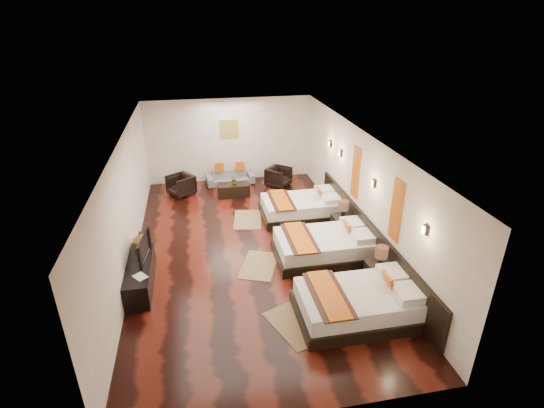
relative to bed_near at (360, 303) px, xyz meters
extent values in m
cube|color=black|center=(-1.70, 2.87, -0.31)|extent=(5.50, 9.50, 0.01)
cube|color=white|center=(-1.70, 2.87, 2.49)|extent=(5.50, 9.50, 0.01)
cube|color=silver|center=(-1.70, 7.62, 1.09)|extent=(5.50, 0.01, 2.80)
cube|color=silver|center=(-4.45, 2.87, 1.09)|extent=(0.01, 9.50, 2.80)
cube|color=silver|center=(1.05, 2.87, 1.09)|extent=(0.01, 9.50, 2.80)
cube|color=black|center=(1.01, 2.07, 0.14)|extent=(0.08, 6.60, 0.90)
cube|color=black|center=(-0.03, 0.00, -0.18)|extent=(2.35, 1.45, 0.25)
cube|color=white|center=(-0.03, 0.00, 0.11)|extent=(2.24, 1.34, 0.34)
cube|color=#CA5B0E|center=(0.53, 0.00, 0.41)|extent=(0.17, 0.36, 0.36)
cube|color=#38190F|center=(-0.64, 0.00, 0.29)|extent=(0.62, 1.48, 0.02)
cube|color=#CA5B0E|center=(-0.64, 0.00, 0.30)|extent=(0.43, 1.48, 0.02)
cube|color=black|center=(-0.03, 2.15, -0.18)|extent=(2.33, 1.44, 0.24)
cube|color=white|center=(-0.03, 2.15, 0.10)|extent=(2.22, 1.33, 0.33)
cube|color=#CA5B0E|center=(0.53, 2.15, 0.40)|extent=(0.17, 0.36, 0.36)
cube|color=#38190F|center=(-0.64, 2.15, 0.28)|extent=(0.61, 1.46, 0.02)
cube|color=#CA5B0E|center=(-0.64, 2.15, 0.30)|extent=(0.42, 1.46, 0.02)
cube|color=black|center=(-0.03, 4.33, -0.19)|extent=(2.23, 1.38, 0.23)
cube|color=white|center=(-0.03, 4.33, 0.09)|extent=(2.12, 1.27, 0.32)
cube|color=#CA5B0E|center=(0.50, 4.33, 0.37)|extent=(0.17, 0.34, 0.34)
cube|color=#38190F|center=(-0.61, 4.33, 0.26)|extent=(0.58, 1.40, 0.02)
cube|color=#CA5B0E|center=(-0.61, 4.33, 0.27)|extent=(0.40, 1.40, 0.02)
cube|color=black|center=(0.75, 0.82, -0.03)|extent=(0.49, 0.49, 0.55)
cylinder|color=black|center=(0.75, 0.82, 0.35)|extent=(0.09, 0.09, 0.22)
cylinder|color=#3F2619|center=(0.75, 0.82, 0.55)|extent=(0.26, 0.26, 0.24)
cube|color=black|center=(0.75, 3.08, -0.03)|extent=(0.50, 0.50, 0.55)
cylinder|color=black|center=(0.75, 3.08, 0.35)|extent=(0.09, 0.09, 0.22)
cylinder|color=#3F2619|center=(0.75, 3.08, 0.55)|extent=(0.26, 0.26, 0.24)
cube|color=olive|center=(-1.27, -0.02, -0.30)|extent=(1.14, 1.39, 0.01)
cube|color=olive|center=(-1.61, 2.07, -0.30)|extent=(1.13, 1.39, 0.01)
cube|color=olive|center=(-1.56, 4.42, -0.30)|extent=(0.93, 1.30, 0.01)
cube|color=black|center=(-4.20, 1.80, -0.03)|extent=(0.50, 1.80, 0.55)
imported|color=black|center=(-4.15, 1.99, 0.50)|extent=(0.25, 0.92, 0.52)
imported|color=black|center=(-4.20, 1.22, 0.26)|extent=(0.34, 0.35, 0.03)
imported|color=brown|center=(-4.20, 2.49, 0.43)|extent=(0.46, 0.46, 0.38)
imported|color=slate|center=(-1.77, 7.21, -0.07)|extent=(1.65, 0.77, 0.47)
imported|color=black|center=(-3.39, 6.54, 0.03)|extent=(1.01, 1.00, 0.67)
imported|color=black|center=(-0.19, 6.68, 0.02)|extent=(1.00, 1.00, 0.65)
cube|color=black|center=(-1.77, 6.16, -0.11)|extent=(1.00, 0.50, 0.40)
imported|color=#2D6120|center=(-1.72, 6.17, 0.23)|extent=(0.29, 0.27, 0.27)
cube|color=#D86014|center=(1.03, 0.97, 1.39)|extent=(0.04, 0.40, 1.30)
cube|color=#D86014|center=(1.03, 3.17, 1.39)|extent=(0.04, 0.40, 1.30)
cube|color=black|center=(1.01, -0.13, 1.54)|extent=(0.06, 0.12, 0.18)
cube|color=#FFD18C|center=(0.98, -0.13, 1.54)|extent=(0.02, 0.10, 0.14)
cube|color=black|center=(1.01, 2.07, 1.54)|extent=(0.06, 0.12, 0.18)
cube|color=#FFD18C|center=(0.98, 2.07, 1.54)|extent=(0.02, 0.10, 0.14)
cube|color=black|center=(1.01, 4.27, 1.54)|extent=(0.06, 0.12, 0.18)
cube|color=#FFD18C|center=(0.98, 4.27, 1.54)|extent=(0.02, 0.10, 0.14)
cube|color=black|center=(1.01, 5.17, 1.54)|extent=(0.06, 0.12, 0.18)
cube|color=#FFD18C|center=(0.98, 5.17, 1.54)|extent=(0.02, 0.10, 0.14)
cube|color=#AD873F|center=(-1.70, 7.60, 1.49)|extent=(0.60, 0.04, 0.60)
camera|label=1|loc=(-2.82, -5.81, 5.00)|focal=27.07mm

